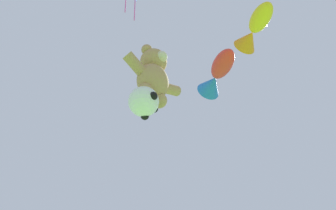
{
  "coord_description": "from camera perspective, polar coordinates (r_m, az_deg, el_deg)",
  "views": [
    {
      "loc": [
        -4.28,
        -2.04,
        1.64
      ],
      "look_at": [
        1.76,
        4.05,
        9.89
      ],
      "focal_mm": 40.0,
      "sensor_mm": 36.0,
      "label": 1
    }
  ],
  "objects": [
    {
      "name": "fish_kite_goldfin",
      "position": [
        13.38,
        13.03,
        11.23
      ],
      "size": [
        1.5,
        1.99,
        0.8
      ],
      "color": "yellow"
    },
    {
      "name": "teddy_bear_kite",
      "position": [
        12.47,
        -2.27,
        4.57
      ],
      "size": [
        2.44,
        1.08,
        2.48
      ],
      "color": "tan"
    },
    {
      "name": "fish_kite_crimson",
      "position": [
        15.21,
        7.48,
        4.62
      ],
      "size": [
        1.82,
        2.44,
        0.96
      ],
      "color": "red"
    },
    {
      "name": "soccer_ball_kite",
      "position": [
        11.26,
        -3.69,
        0.49
      ],
      "size": [
        1.03,
        1.02,
        0.95
      ],
      "color": "white"
    }
  ]
}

